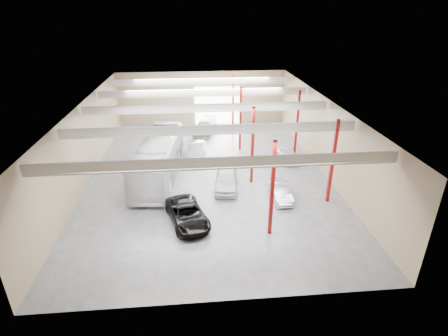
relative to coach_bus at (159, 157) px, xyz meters
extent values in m
cube|color=#4B4B51|center=(4.62, -0.19, -1.83)|extent=(22.00, 32.00, 0.01)
cube|color=#B4B4AF|center=(4.62, -0.19, 5.17)|extent=(22.00, 32.00, 0.12)
cube|color=#836B52|center=(4.62, 15.81, 1.67)|extent=(22.00, 0.12, 7.00)
cube|color=#836B52|center=(4.62, -16.19, 1.67)|extent=(22.00, 0.12, 7.00)
cube|color=#836B52|center=(-6.38, -0.19, 1.67)|extent=(0.12, 32.00, 7.00)
cube|color=#836B52|center=(15.62, -0.19, 1.67)|extent=(0.12, 32.00, 7.00)
cube|color=white|center=(6.62, 15.66, 0.67)|extent=(6.00, 0.20, 5.00)
cube|color=maroon|center=(8.42, -10.19, 1.67)|extent=(0.25, 0.25, 7.00)
cube|color=maroon|center=(8.42, -2.19, 1.67)|extent=(0.25, 0.25, 7.00)
cube|color=maroon|center=(8.42, 5.81, 1.67)|extent=(0.25, 0.25, 7.00)
cube|color=maroon|center=(8.42, 12.81, 1.67)|extent=(0.25, 0.25, 7.00)
cube|color=maroon|center=(14.12, -6.19, 1.67)|extent=(0.25, 0.25, 7.00)
cube|color=maroon|center=(14.12, 3.81, 1.67)|extent=(0.25, 0.25, 7.00)
cube|color=beige|center=(4.62, -12.19, 4.72)|extent=(21.60, 0.15, 0.60)
cube|color=beige|center=(4.62, -12.19, 4.32)|extent=(21.60, 0.10, 0.10)
cube|color=beige|center=(4.62, -6.19, 4.72)|extent=(21.60, 0.15, 0.60)
cube|color=beige|center=(4.62, -6.19, 4.32)|extent=(21.60, 0.10, 0.10)
cube|color=beige|center=(4.62, -0.19, 4.72)|extent=(21.60, 0.15, 0.60)
cube|color=beige|center=(4.62, -0.19, 4.32)|extent=(21.60, 0.10, 0.10)
cube|color=beige|center=(4.62, 5.81, 4.72)|extent=(21.60, 0.15, 0.60)
cube|color=beige|center=(4.62, 5.81, 4.32)|extent=(21.60, 0.10, 0.10)
cube|color=beige|center=(4.62, 11.81, 4.72)|extent=(21.60, 0.15, 0.60)
cube|color=beige|center=(4.62, 11.81, 4.32)|extent=(21.60, 0.10, 0.10)
imported|color=silver|center=(0.00, 0.00, 0.00)|extent=(4.28, 13.34, 3.65)
imported|color=black|center=(2.62, -8.32, -1.09)|extent=(3.76, 5.74, 1.47)
imported|color=silver|center=(6.03, -3.12, -0.99)|extent=(2.62, 5.16, 1.68)
imported|color=#A1A1A5|center=(3.50, 4.31, -1.09)|extent=(2.20, 4.68, 1.48)
imported|color=gray|center=(4.80, 11.81, -1.03)|extent=(3.80, 5.89, 1.59)
imported|color=#A8A8AC|center=(10.32, -5.38, -1.17)|extent=(1.43, 4.02, 1.32)
imported|color=silver|center=(12.92, 2.44, -1.12)|extent=(1.92, 4.26, 1.42)
camera|label=1|loc=(3.33, -30.39, 12.85)|focal=28.00mm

